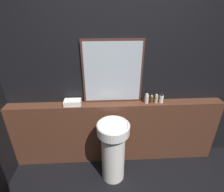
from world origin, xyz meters
The scene contains 9 objects.
wall_back centered at (0.00, 1.67, 1.25)m, with size 8.00×0.06×2.50m.
vanity_counter centered at (0.00, 1.55, 0.47)m, with size 2.86×0.17×0.94m.
pedestal_sink centered at (-0.06, 1.22, 0.47)m, with size 0.39×0.39×0.85m.
mirror centered at (-0.04, 1.62, 1.34)m, with size 0.75×0.03×0.81m.
towel_stack centered at (-0.56, 1.55, 0.97)m, with size 0.21×0.13×0.07m.
shampoo_bottle centered at (0.40, 1.55, 1.00)m, with size 0.05×0.05×0.13m.
conditioner_bottle centered at (0.46, 1.55, 0.99)m, with size 0.04×0.04×0.10m.
lotion_bottle centered at (0.52, 1.55, 0.99)m, with size 0.04×0.04×0.12m.
body_wash_bottle centered at (0.59, 1.55, 0.99)m, with size 0.05×0.05×0.12m.
Camera 1 is at (-0.17, -0.43, 2.05)m, focal length 28.00 mm.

